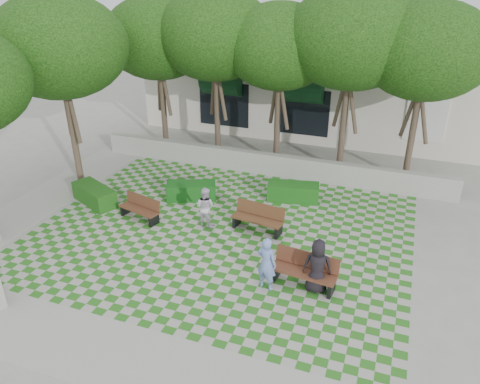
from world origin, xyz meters
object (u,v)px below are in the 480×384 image
at_px(person_white, 205,207).
at_px(hedge_midleft, 191,191).
at_px(hedge_midright, 293,192).
at_px(person_blue, 267,263).
at_px(bench_mid, 258,218).
at_px(person_dark, 317,266).
at_px(hedge_west, 95,195).
at_px(bench_east, 305,271).
at_px(bench_west, 140,209).

bearing_deg(person_white, hedge_midleft, -44.75).
bearing_deg(hedge_midright, person_blue, -83.64).
xyz_separation_m(bench_mid, person_dark, (2.45, -2.50, 0.35)).
bearing_deg(hedge_midright, hedge_west, -158.08).
distance_m(hedge_west, person_white, 4.51).
bearing_deg(hedge_midright, bench_east, -72.46).
xyz_separation_m(bench_mid, bench_west, (-4.06, -0.66, -0.04)).
height_order(hedge_midright, hedge_west, hedge_west).
height_order(bench_mid, person_blue, person_blue).
height_order(bench_west, hedge_west, bench_west).
bearing_deg(bench_mid, hedge_west, -170.52).
distance_m(hedge_midright, hedge_midleft, 3.81).
bearing_deg(bench_east, person_white, 158.45).
height_order(bench_west, hedge_midleft, bench_west).
bearing_deg(bench_west, hedge_midleft, 78.19).
bearing_deg(person_blue, bench_mid, -53.28).
xyz_separation_m(bench_east, hedge_midleft, (-5.17, 3.69, -0.14)).
bearing_deg(hedge_midleft, hedge_midright, 18.32).
bearing_deg(hedge_midleft, bench_mid, -23.36).
distance_m(bench_mid, hedge_midright, 2.59).
relative_size(bench_mid, hedge_west, 0.93).
height_order(hedge_west, person_white, person_white).
distance_m(bench_east, person_blue, 1.11).
height_order(bench_east, hedge_midleft, bench_east).
bearing_deg(person_blue, person_dark, -150.27).
bearing_deg(bench_mid, person_dark, -38.03).
xyz_separation_m(hedge_midleft, person_blue, (4.22, -4.17, 0.47)).
xyz_separation_m(bench_east, person_blue, (-0.95, -0.48, 0.33)).
relative_size(bench_east, person_dark, 1.18).
relative_size(bench_west, hedge_west, 0.85).
xyz_separation_m(bench_east, hedge_midright, (-1.55, 4.89, -0.13)).
bearing_deg(bench_east, bench_west, 170.99).
distance_m(hedge_west, person_dark, 9.02).
bearing_deg(person_dark, hedge_west, -25.45).
bearing_deg(hedge_west, person_white, -1.14).
bearing_deg(bench_east, person_blue, -146.65).
height_order(hedge_midleft, person_white, person_white).
relative_size(bench_east, hedge_midleft, 1.03).
relative_size(bench_west, person_blue, 1.03).
height_order(hedge_midright, person_white, person_white).
bearing_deg(person_blue, hedge_west, -4.82).
bearing_deg(person_blue, hedge_midright, -68.96).
distance_m(hedge_midleft, person_dark, 6.73).
bearing_deg(hedge_midright, bench_mid, -102.37).
distance_m(bench_east, person_dark, 0.50).
bearing_deg(hedge_midleft, bench_east, -35.54).
distance_m(hedge_west, person_blue, 7.88).
relative_size(hedge_west, person_dark, 1.22).
distance_m(hedge_midleft, person_white, 2.12).
height_order(bench_mid, person_dark, person_dark).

